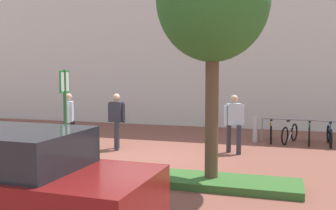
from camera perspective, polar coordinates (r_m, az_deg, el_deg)
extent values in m
plane|color=brown|center=(10.93, -3.23, -7.79)|extent=(60.00, 60.00, 0.00)
cube|color=silver|center=(17.73, 4.89, 13.36)|extent=(28.00, 1.20, 10.00)
cube|color=#336028|center=(8.93, -4.33, -10.20)|extent=(7.00, 1.10, 0.16)
cylinder|color=brown|center=(8.30, 6.37, -1.56)|extent=(0.28, 0.28, 2.95)
cylinder|color=#2D7238|center=(9.51, -14.67, -2.40)|extent=(0.08, 0.08, 2.44)
cube|color=#198C33|center=(9.44, -14.80, 3.28)|extent=(0.05, 0.36, 0.52)
cube|color=white|center=(9.44, -14.80, 3.28)|extent=(0.05, 0.30, 0.44)
torus|color=black|center=(9.99, -17.28, -7.29)|extent=(0.66, 0.09, 0.66)
torus|color=black|center=(9.50, -12.00, -7.80)|extent=(0.66, 0.09, 0.66)
cylinder|color=silver|center=(9.69, -14.74, -6.27)|extent=(0.84, 0.07, 0.04)
cylinder|color=silver|center=(9.70, -14.18, -7.78)|extent=(0.61, 0.06, 0.44)
cylinder|color=silver|center=(9.76, -15.70, -5.50)|extent=(0.04, 0.04, 0.28)
cube|color=black|center=(9.73, -15.72, -4.57)|extent=(0.20, 0.09, 0.05)
cylinder|color=silver|center=(9.47, -12.71, -4.90)|extent=(0.06, 0.42, 0.04)
cylinder|color=#99999E|center=(13.95, 13.49, -3.45)|extent=(0.06, 0.06, 0.80)
cylinder|color=#99999E|center=(13.71, 21.16, -2.12)|extent=(3.68, 0.48, 0.06)
torus|color=black|center=(13.42, 14.73, -4.23)|extent=(0.09, 0.61, 0.61)
torus|color=black|center=(14.35, 14.69, -3.64)|extent=(0.09, 0.61, 0.61)
cylinder|color=gold|center=(13.85, 14.73, -3.10)|extent=(0.07, 0.77, 0.03)
cylinder|color=gold|center=(13.98, 14.70, -3.99)|extent=(0.06, 0.56, 0.40)
cylinder|color=gold|center=(13.67, 14.75, -2.74)|extent=(0.03, 0.03, 0.26)
cube|color=black|center=(13.65, 14.76, -2.12)|extent=(0.08, 0.19, 0.05)
cylinder|color=gold|center=(14.18, 14.74, -1.94)|extent=(0.39, 0.06, 0.04)
torus|color=black|center=(13.36, 16.60, -4.31)|extent=(0.25, 0.59, 0.61)
torus|color=black|center=(14.24, 17.85, -3.78)|extent=(0.25, 0.59, 0.61)
cylinder|color=silver|center=(13.77, 17.27, -3.21)|extent=(0.28, 0.74, 0.03)
cylinder|color=silver|center=(13.89, 17.36, -4.11)|extent=(0.21, 0.54, 0.40)
cylinder|color=silver|center=(13.60, 17.05, -2.83)|extent=(0.03, 0.03, 0.26)
cube|color=black|center=(13.58, 17.07, -2.22)|extent=(0.13, 0.20, 0.05)
cylinder|color=silver|center=(14.07, 17.76, -2.06)|extent=(0.38, 0.16, 0.04)
torus|color=black|center=(13.33, 19.82, -4.42)|extent=(0.09, 0.61, 0.61)
torus|color=black|center=(14.26, 19.82, -3.82)|extent=(0.09, 0.61, 0.61)
cylinder|color=#1E7233|center=(13.77, 19.84, -3.28)|extent=(0.07, 0.77, 0.03)
cylinder|color=#1E7233|center=(13.89, 19.82, -4.18)|extent=(0.06, 0.56, 0.40)
cylinder|color=#1E7233|center=(13.59, 19.86, -2.92)|extent=(0.03, 0.03, 0.26)
cube|color=black|center=(13.57, 19.88, -2.30)|extent=(0.08, 0.19, 0.05)
cylinder|color=#1E7233|center=(14.09, 19.87, -2.12)|extent=(0.39, 0.06, 0.04)
torus|color=black|center=(13.32, 22.56, -4.52)|extent=(0.06, 0.61, 0.61)
torus|color=black|center=(14.24, 22.22, -3.91)|extent=(0.06, 0.61, 0.61)
cylinder|color=#194CA5|center=(13.75, 22.41, -3.37)|extent=(0.04, 0.77, 0.03)
cylinder|color=#194CA5|center=(13.87, 22.35, -4.27)|extent=(0.04, 0.56, 0.40)
cylinder|color=#194CA5|center=(13.57, 22.49, -3.01)|extent=(0.03, 0.03, 0.26)
cube|color=black|center=(13.55, 22.51, -2.40)|extent=(0.07, 0.18, 0.05)
cylinder|color=#194CA5|center=(14.07, 22.32, -2.20)|extent=(0.39, 0.04, 0.04)
cylinder|color=#ADADB2|center=(13.61, 12.54, -3.43)|extent=(0.16, 0.16, 0.90)
cylinder|color=#2D2D38|center=(11.56, 10.24, -5.01)|extent=(0.14, 0.14, 0.85)
cylinder|color=#2D2D38|center=(11.80, 8.81, -4.78)|extent=(0.14, 0.14, 0.85)
cube|color=silver|center=(11.58, 9.57, -1.31)|extent=(0.47, 0.40, 0.62)
cylinder|color=silver|center=(11.68, 10.76, -1.43)|extent=(0.09, 0.09, 0.59)
cylinder|color=silver|center=(11.49, 8.36, -1.50)|extent=(0.09, 0.09, 0.59)
sphere|color=tan|center=(11.53, 9.60, 0.91)|extent=(0.22, 0.22, 0.22)
cylinder|color=black|center=(12.72, -13.61, -4.15)|extent=(0.14, 0.14, 0.85)
cylinder|color=black|center=(12.57, -14.62, -4.28)|extent=(0.14, 0.14, 0.85)
cube|color=silver|center=(12.55, -14.19, -0.90)|extent=(0.38, 0.46, 0.62)
cylinder|color=silver|center=(12.81, -14.02, -0.92)|extent=(0.09, 0.09, 0.59)
cylinder|color=silver|center=(12.30, -14.35, -1.17)|extent=(0.09, 0.09, 0.59)
sphere|color=tan|center=(12.51, -14.23, 1.15)|extent=(0.22, 0.22, 0.22)
cylinder|color=#2D2D38|center=(12.41, -7.38, -4.28)|extent=(0.14, 0.14, 0.85)
cylinder|color=#2D2D38|center=(12.04, -7.49, -4.57)|extent=(0.14, 0.14, 0.85)
cube|color=#2D2D38|center=(12.13, -7.48, -0.99)|extent=(0.43, 0.29, 0.62)
cylinder|color=#2D2D38|center=(12.27, -8.50, -1.08)|extent=(0.09, 0.09, 0.59)
cylinder|color=#2D2D38|center=(12.00, -6.43, -1.20)|extent=(0.09, 0.09, 0.59)
sphere|color=tan|center=(12.09, -7.50, 1.13)|extent=(0.22, 0.22, 0.22)
cube|color=maroon|center=(6.47, -21.28, -11.66)|extent=(4.35, 1.92, 0.76)
cube|color=#1E2328|center=(6.45, -22.84, -5.74)|extent=(2.45, 1.65, 0.56)
cylinder|color=black|center=(6.53, -5.67, -13.75)|extent=(0.65, 0.24, 0.64)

